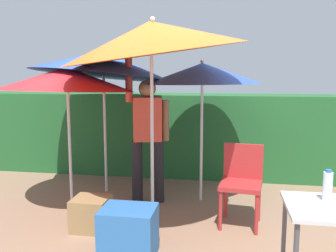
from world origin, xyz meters
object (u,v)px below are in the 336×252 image
Objects in this scene: umbrella_orange at (202,74)px; crate_cardboard at (91,214)px; umbrella_rainbow at (103,63)px; umbrella_yellow at (152,38)px; chair_plastic at (242,179)px; person_vendor at (148,132)px; umbrella_navy at (67,79)px; bottle_water at (328,186)px; cooler_box at (129,232)px.

crate_cardboard is at bearing -134.80° from umbrella_orange.
umbrella_orange is (1.38, -0.17, -0.14)m from umbrella_rainbow.
crate_cardboard is at bearing -163.01° from umbrella_yellow.
umbrella_rainbow reaches higher than umbrella_orange.
umbrella_orange reaches higher than chair_plastic.
person_vendor reaches higher than crate_cardboard.
umbrella_navy is (-0.22, -0.67, -0.20)m from umbrella_rainbow.
umbrella_orange is 7.72× the size of bottle_water.
cooler_box is 0.76m from crate_cardboard.
umbrella_navy is at bearing 175.30° from chair_plastic.
umbrella_yellow is at bearing -116.60° from umbrella_orange.
bottle_water is at bearing -28.01° from umbrella_navy.
umbrella_orange is at bearing 71.50° from cooler_box.
umbrella_rainbow is 0.74m from umbrella_navy.
umbrella_yellow is at bearing -49.58° from umbrella_rainbow.
umbrella_yellow is at bearing -73.41° from person_vendor.
umbrella_yellow is at bearing 83.20° from cooler_box.
umbrella_rainbow is 1.14× the size of person_vendor.
umbrella_orange is 1.68m from umbrella_navy.
chair_plastic is at bearing 13.73° from umbrella_yellow.
chair_plastic is at bearing -24.17° from umbrella_rainbow.
umbrella_orange is at bearing 63.40° from umbrella_yellow.
umbrella_rainbow is at bearing 155.83° from chair_plastic.
umbrella_yellow is 6.26× the size of crate_cardboard.
bottle_water is at bearing -60.76° from umbrella_orange.
person_vendor is (-0.68, -0.18, -0.74)m from umbrella_orange.
crate_cardboard is 2.43m from bottle_water.
person_vendor is 2.11× the size of chair_plastic.
chair_plastic is at bearing -4.70° from umbrella_navy.
person_vendor is 4.90× the size of crate_cardboard.
chair_plastic is 1.79× the size of cooler_box.
umbrella_orange is at bearing 126.61° from chair_plastic.
cooler_box is at bearing -84.64° from person_vendor.
umbrella_navy is at bearing 129.41° from crate_cardboard.
umbrella_navy is at bearing 151.99° from bottle_water.
umbrella_navy reaches higher than bottle_water.
umbrella_yellow reaches higher than person_vendor.
umbrella_navy is 4.70× the size of crate_cardboard.
person_vendor is at bearing -26.05° from umbrella_rainbow.
umbrella_yellow is (-0.46, -0.91, 0.37)m from umbrella_orange.
umbrella_navy is 0.96× the size of person_vendor.
person_vendor reaches higher than bottle_water.
umbrella_rainbow is 1.15× the size of umbrella_orange.
chair_plastic is 1.43m from cooler_box.
bottle_water is (2.68, -1.43, -0.75)m from umbrella_navy.
umbrella_rainbow is at bearing 173.14° from umbrella_orange.
person_vendor is at bearing 106.59° from umbrella_yellow.
umbrella_yellow is 1.33× the size of umbrella_navy.
umbrella_orange is 0.77× the size of umbrella_yellow.
person_vendor reaches higher than umbrella_navy.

